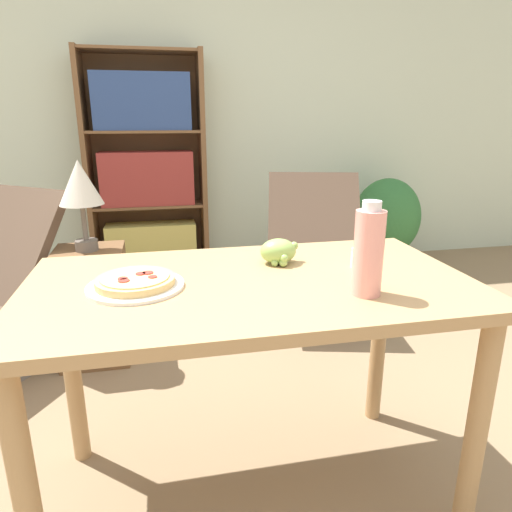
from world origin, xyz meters
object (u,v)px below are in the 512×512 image
pizza_on_plate (135,283)px  table_lamp (80,187)px  salt_shaker (357,258)px  side_table (93,305)px  bookshelf (147,175)px  grape_bunch (279,251)px  drink_bottle (369,252)px  lounge_chair_far (315,274)px  potted_plant_floor (386,222)px

pizza_on_plate → table_lamp: (-0.29, 1.07, 0.12)m
salt_shaker → table_lamp: bearing=133.4°
salt_shaker → side_table: (-0.97, 1.03, -0.51)m
bookshelf → grape_bunch: bearing=-78.4°
bookshelf → drink_bottle: bearing=-76.3°
lounge_chair_far → table_lamp: bearing=-154.8°
lounge_chair_far → side_table: 1.32m
salt_shaker → potted_plant_floor: 2.42m
salt_shaker → bookshelf: bookshelf is taller
bookshelf → table_lamp: 1.32m
grape_bunch → table_lamp: table_lamp is taller
side_table → potted_plant_floor: 2.41m
salt_shaker → table_lamp: (-0.97, 1.03, 0.11)m
drink_bottle → salt_shaker: 0.25m
bookshelf → potted_plant_floor: (1.89, -0.25, -0.40)m
grape_bunch → side_table: (-0.74, 0.94, -0.52)m
salt_shaker → potted_plant_floor: size_ratio=0.08×
bookshelf → table_lamp: (-0.29, -1.28, 0.11)m
lounge_chair_far → potted_plant_floor: bearing=56.1°
drink_bottle → lounge_chair_far: size_ratio=0.29×
grape_bunch → potted_plant_floor: grape_bunch is taller
pizza_on_plate → side_table: pizza_on_plate is taller
salt_shaker → lounge_chair_far: bearing=75.9°
pizza_on_plate → table_lamp: table_lamp is taller
drink_bottle → table_lamp: (-0.90, 1.25, 0.02)m
drink_bottle → salt_shaker: size_ratio=4.10×
salt_shaker → potted_plant_floor: (1.20, 2.07, -0.39)m
potted_plant_floor → pizza_on_plate: bearing=-131.7°
lounge_chair_far → salt_shaker: bearing=-89.8°
table_lamp → potted_plant_floor: size_ratio=0.59×
pizza_on_plate → salt_shaker: bearing=3.7°
grape_bunch → side_table: size_ratio=0.22×
lounge_chair_far → table_lamp: 1.46m
grape_bunch → bookshelf: bookshelf is taller
lounge_chair_far → grape_bunch: bearing=-100.8°
pizza_on_plate → lounge_chair_far: (1.00, 1.33, -0.50)m
table_lamp → potted_plant_floor: table_lamp is taller
pizza_on_plate → side_table: size_ratio=0.46×
salt_shaker → bookshelf: size_ratio=0.04×
grape_bunch → drink_bottle: drink_bottle is taller
lounge_chair_far → table_lamp: table_lamp is taller
salt_shaker → potted_plant_floor: salt_shaker is taller
salt_shaker → bookshelf: (-0.69, 2.31, 0.00)m
lounge_chair_far → potted_plant_floor: 1.18m
pizza_on_plate → salt_shaker: 0.68m
pizza_on_plate → side_table: 1.22m
pizza_on_plate → lounge_chair_far: bearing=52.9°
salt_shaker → side_table: bearing=133.4°
side_table → drink_bottle: bearing=-54.2°
grape_bunch → potted_plant_floor: 2.47m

